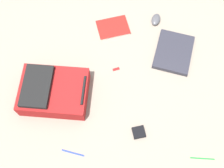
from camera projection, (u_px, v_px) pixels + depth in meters
ground_plane at (111, 82)px, 1.92m from camera, size 4.01×4.01×0.00m
backpack at (53, 91)px, 1.82m from camera, size 0.34×0.45×0.15m
laptop at (174, 52)px, 2.00m from camera, size 0.37×0.32×0.03m
book_blue at (113, 28)px, 2.09m from camera, size 0.23×0.27×0.02m
computer_mouse at (156, 20)px, 2.11m from camera, size 0.12×0.09×0.04m
pen_black at (202, 158)px, 1.72m from camera, size 0.01×0.15×0.01m
pen_blue at (73, 153)px, 1.73m from camera, size 0.04×0.14×0.01m
earbud_pouch at (139, 132)px, 1.77m from camera, size 0.09×0.09×0.02m
usb_stick at (116, 69)px, 1.96m from camera, size 0.03×0.05×0.01m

